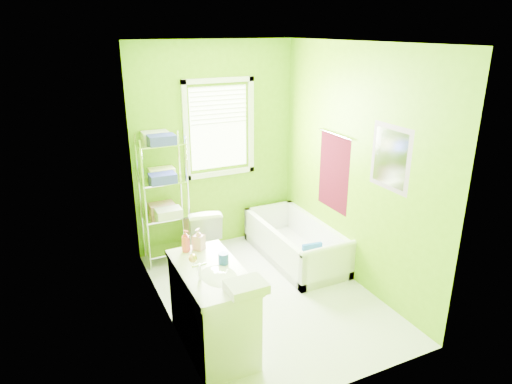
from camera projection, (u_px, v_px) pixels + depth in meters
name	position (u px, v px, depth m)	size (l,w,h in m)	color
ground	(266.00, 295.00, 4.93)	(2.90, 2.90, 0.00)	silver
room_envelope	(268.00, 157.00, 4.40)	(2.14, 2.94, 2.62)	#609907
window	(219.00, 123.00, 5.61)	(0.92, 0.05, 1.22)	white
door	(202.00, 279.00, 3.32)	(0.09, 0.80, 2.00)	white
right_wall_decor	(354.00, 167.00, 4.88)	(0.04, 1.48, 1.17)	#460814
bathtub	(296.00, 248.00, 5.64)	(0.70, 1.50, 0.49)	white
toilet	(203.00, 231.00, 5.63)	(0.39, 0.68, 0.70)	white
vanity	(213.00, 305.00, 4.02)	(0.55, 1.08, 0.99)	silver
wire_shelf_unit	(164.00, 185.00, 5.35)	(0.54, 0.43, 1.60)	silver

